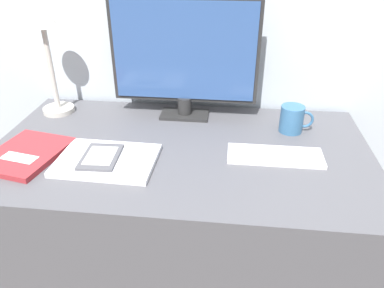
# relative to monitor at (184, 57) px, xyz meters

# --- Properties ---
(desk) EXTENTS (1.31, 0.74, 0.72)m
(desk) POSITION_rel_monitor_xyz_m (0.02, -0.26, -0.60)
(desk) COLOR #4C4C51
(desk) RESTS_ON ground_plane
(monitor) EXTENTS (0.57, 0.11, 0.46)m
(monitor) POSITION_rel_monitor_xyz_m (0.00, 0.00, 0.00)
(monitor) COLOR #262626
(monitor) RESTS_ON desk
(keyboard) EXTENTS (0.31, 0.12, 0.01)m
(keyboard) POSITION_rel_monitor_xyz_m (0.34, -0.29, -0.24)
(keyboard) COLOR silver
(keyboard) RESTS_ON desk
(laptop) EXTENTS (0.32, 0.23, 0.02)m
(laptop) POSITION_rel_monitor_xyz_m (-0.20, -0.39, -0.24)
(laptop) COLOR silver
(laptop) RESTS_ON desk
(ereader) EXTENTS (0.12, 0.17, 0.01)m
(ereader) POSITION_rel_monitor_xyz_m (-0.22, -0.39, -0.22)
(ereader) COLOR #4C4C51
(ereader) RESTS_ON laptop
(desk_lamp) EXTENTS (0.13, 0.13, 0.42)m
(desk_lamp) POSITION_rel_monitor_xyz_m (-0.53, -0.02, 0.04)
(desk_lamp) COLOR #BCB7AD
(desk_lamp) RESTS_ON desk
(notebook) EXTENTS (0.26, 0.31, 0.02)m
(notebook) POSITION_rel_monitor_xyz_m (-0.49, -0.38, -0.23)
(notebook) COLOR maroon
(notebook) RESTS_ON desk
(coffee_mug) EXTENTS (0.12, 0.09, 0.10)m
(coffee_mug) POSITION_rel_monitor_xyz_m (0.42, -0.09, -0.19)
(coffee_mug) COLOR #336089
(coffee_mug) RESTS_ON desk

